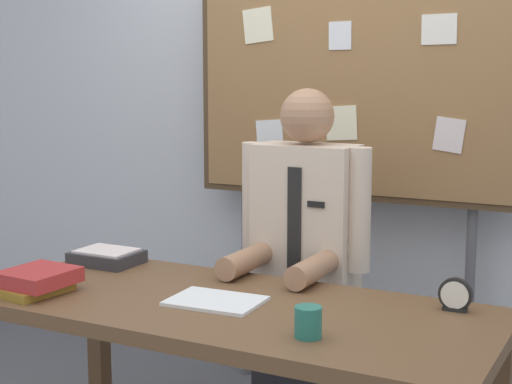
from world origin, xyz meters
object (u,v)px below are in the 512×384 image
Objects in this scene: person at (305,281)px; desk at (230,328)px; book_stack at (37,281)px; paper_tray at (107,257)px; bulletin_board at (351,85)px; coffee_mug at (308,322)px; desk_clock at (455,296)px; open_notebook at (216,301)px.

desk is at bearing -90.00° from person.
book_stack is 0.45m from paper_tray.
desk is at bearing -89.99° from bulletin_board.
person is at bearing -89.99° from bulletin_board.
bulletin_board reaches higher than desk.
person reaches higher than coffee_mug.
coffee_mug is (0.37, -1.28, -0.66)m from bulletin_board.
person is at bearing 114.73° from coffee_mug.
bulletin_board is 7.76× the size of paper_tray.
book_stack is at bearing -160.74° from desk_clock.
desk_clock is at bearing -26.79° from person.
open_notebook is 3.31× the size of coffee_mug.
person is 0.72× the size of bulletin_board.
desk is 6.82× the size of book_stack.
desk is 1.35m from bulletin_board.
paper_tray is (-0.71, -0.85, -0.68)m from bulletin_board.
open_notebook is (-0.04, -1.11, -0.70)m from bulletin_board.
open_notebook is at bearing -92.28° from bulletin_board.
coffee_mug reaches higher than desk.
book_stack is at bearing -116.91° from bulletin_board.
open_notebook is (0.61, 0.19, -0.04)m from book_stack.
coffee_mug is at bearing -124.89° from desk_clock.
bulletin_board is at bearing 106.06° from coffee_mug.
desk_clock is at bearing 0.79° from paper_tray.
paper_tray is at bearing 161.09° from desk.
book_stack is 1.42m from desk_clock.
desk is 0.76m from paper_tray.
desk_clock is at bearing 19.26° from book_stack.
desk_clock is 1.19× the size of coffee_mug.
person reaches higher than book_stack.
book_stack is (-0.66, -1.29, -0.67)m from bulletin_board.
desk_clock is at bearing 55.11° from coffee_mug.
desk_clock reaches higher than open_notebook.
person is at bearing 90.00° from desk.
paper_tray is at bearing -129.96° from bulletin_board.
coffee_mug is (1.03, 0.02, 0.00)m from book_stack.
paper_tray is at bearing 158.01° from coffee_mug.
bulletin_board is 7.75× the size of book_stack.
open_notebook is (-0.04, -0.02, 0.09)m from desk.
open_notebook reaches higher than desk.
desk_clock is (0.68, 0.26, 0.14)m from desk.
bulletin_board is at bearing 90.01° from desk.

